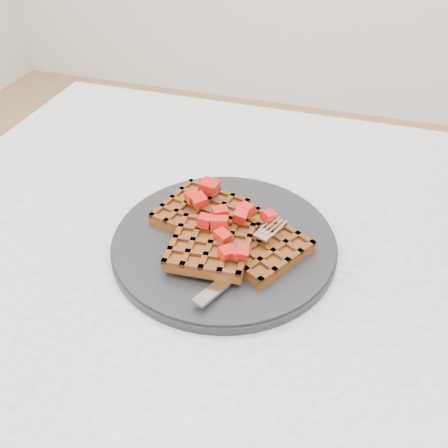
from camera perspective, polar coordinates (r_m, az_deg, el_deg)
name	(u,v)px	position (r m, az deg, el deg)	size (l,w,h in m)	color
table	(309,310)	(0.76, 9.65, -9.64)	(1.20, 0.80, 0.75)	white
plate	(224,243)	(0.67, 0.00, -2.14)	(0.30, 0.30, 0.02)	black
waffles	(223,233)	(0.65, -0.09, -1.07)	(0.23, 0.19, 0.03)	brown
strawberry_pile	(224,215)	(0.64, 0.00, 0.98)	(0.15, 0.15, 0.02)	#9C0502
fork	(248,260)	(0.62, 2.74, -4.16)	(0.02, 0.18, 0.02)	silver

